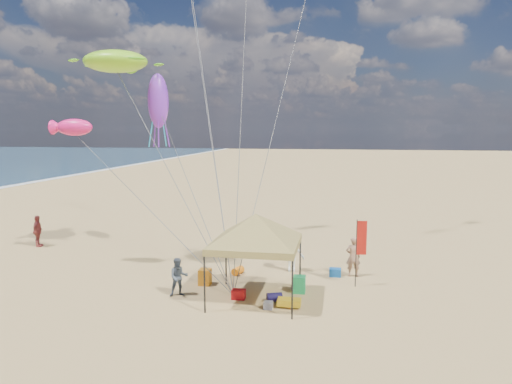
# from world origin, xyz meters

# --- Properties ---
(ground) EXTENTS (280.00, 280.00, 0.00)m
(ground) POSITION_xyz_m (0.00, 0.00, 0.00)
(ground) COLOR tan
(ground) RESTS_ON ground
(canopy_tent) EXTENTS (6.59, 6.59, 4.06)m
(canopy_tent) POSITION_xyz_m (0.48, 0.29, 3.38)
(canopy_tent) COLOR black
(canopy_tent) RESTS_ON ground
(feather_flag) EXTENTS (0.45, 0.11, 2.97)m
(feather_flag) POSITION_xyz_m (4.62, 2.64, 1.99)
(feather_flag) COLOR black
(feather_flag) RESTS_ON ground
(cooler_red) EXTENTS (0.54, 0.38, 0.38)m
(cooler_red) POSITION_xyz_m (-0.22, 0.27, 0.19)
(cooler_red) COLOR #B00E12
(cooler_red) RESTS_ON ground
(cooler_blue) EXTENTS (0.54, 0.38, 0.38)m
(cooler_blue) POSITION_xyz_m (3.59, 3.86, 0.19)
(cooler_blue) COLOR #125099
(cooler_blue) RESTS_ON ground
(bag_navy) EXTENTS (0.69, 0.54, 0.36)m
(bag_navy) POSITION_xyz_m (1.24, 0.24, 0.18)
(bag_navy) COLOR #110C36
(bag_navy) RESTS_ON ground
(bag_orange) EXTENTS (0.54, 0.69, 0.36)m
(bag_orange) POSITION_xyz_m (-0.93, 3.35, 0.18)
(bag_orange) COLOR orange
(bag_orange) RESTS_ON ground
(chair_green) EXTENTS (0.50, 0.50, 0.70)m
(chair_green) POSITION_xyz_m (2.13, 1.46, 0.35)
(chair_green) COLOR #1B994C
(chair_green) RESTS_ON ground
(chair_yellow) EXTENTS (0.50, 0.50, 0.70)m
(chair_yellow) POSITION_xyz_m (-2.05, 1.69, 0.35)
(chair_yellow) COLOR orange
(chair_yellow) RESTS_ON ground
(crate_grey) EXTENTS (0.34, 0.30, 0.28)m
(crate_grey) POSITION_xyz_m (1.11, -0.54, 0.14)
(crate_grey) COLOR slate
(crate_grey) RESTS_ON ground
(beach_cart) EXTENTS (0.90, 0.50, 0.24)m
(beach_cart) POSITION_xyz_m (1.88, -0.24, 0.20)
(beach_cart) COLOR gold
(beach_cart) RESTS_ON ground
(person_near_a) EXTENTS (0.74, 0.54, 1.87)m
(person_near_a) POSITION_xyz_m (4.40, 4.06, 0.94)
(person_near_a) COLOR #9D745A
(person_near_a) RESTS_ON ground
(person_near_b) EXTENTS (0.96, 0.88, 1.60)m
(person_near_b) POSITION_xyz_m (-2.71, 0.18, 0.80)
(person_near_b) COLOR #3E4855
(person_near_b) RESTS_ON ground
(person_near_c) EXTENTS (1.28, 0.83, 1.86)m
(person_near_c) POSITION_xyz_m (1.52, 4.26, 0.93)
(person_near_c) COLOR silver
(person_near_c) RESTS_ON ground
(person_far_a) EXTENTS (0.69, 1.15, 1.84)m
(person_far_a) POSITION_xyz_m (-13.52, 6.36, 0.92)
(person_far_a) COLOR #9C3F3C
(person_far_a) RESTS_ON ground
(turtle_kite) EXTENTS (3.52, 3.00, 1.05)m
(turtle_kite) POSITION_xyz_m (-7.12, 4.15, 10.04)
(turtle_kite) COLOR #87DE1E
(turtle_kite) RESTS_ON ground
(fish_kite) EXTENTS (1.99, 1.27, 0.82)m
(fish_kite) POSITION_xyz_m (-9.00, 3.40, 6.89)
(fish_kite) COLOR #FA1B78
(fish_kite) RESTS_ON ground
(squid_kite) EXTENTS (1.18, 1.18, 2.79)m
(squid_kite) POSITION_xyz_m (-5.63, 5.73, 8.24)
(squid_kite) COLOR purple
(squid_kite) RESTS_ON ground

